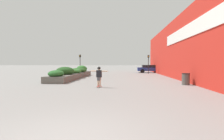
{
  "coord_description": "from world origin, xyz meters",
  "views": [
    {
      "loc": [
        1.36,
        -3.86,
        1.76
      ],
      "look_at": [
        -0.32,
        18.8,
        0.89
      ],
      "focal_mm": 28.0,
      "sensor_mm": 36.0,
      "label": 1
    }
  ],
  "objects_px": {
    "traffic_light_left": "(80,61)",
    "traffic_light_right": "(148,61)",
    "skateboard": "(99,86)",
    "car_center_left": "(197,68)",
    "skateboarder": "(99,74)",
    "trash_bin": "(186,79)",
    "car_leftmost": "(149,69)"
  },
  "relations": [
    {
      "from": "car_center_left",
      "to": "skateboard",
      "type": "bearing_deg",
      "value": -34.4
    },
    {
      "from": "car_center_left",
      "to": "traffic_light_right",
      "type": "relative_size",
      "value": 1.42
    },
    {
      "from": "car_leftmost",
      "to": "traffic_light_right",
      "type": "relative_size",
      "value": 1.43
    },
    {
      "from": "trash_bin",
      "to": "skateboard",
      "type": "bearing_deg",
      "value": -163.38
    },
    {
      "from": "skateboard",
      "to": "skateboarder",
      "type": "relative_size",
      "value": 0.44
    },
    {
      "from": "skateboarder",
      "to": "car_center_left",
      "type": "height_order",
      "value": "skateboarder"
    },
    {
      "from": "skateboard",
      "to": "traffic_light_left",
      "type": "height_order",
      "value": "traffic_light_left"
    },
    {
      "from": "traffic_light_left",
      "to": "trash_bin",
      "type": "bearing_deg",
      "value": -49.33
    },
    {
      "from": "skateboarder",
      "to": "car_leftmost",
      "type": "distance_m",
      "value": 21.56
    },
    {
      "from": "skateboarder",
      "to": "car_leftmost",
      "type": "height_order",
      "value": "skateboarder"
    },
    {
      "from": "traffic_light_right",
      "to": "car_leftmost",
      "type": "bearing_deg",
      "value": 79.05
    },
    {
      "from": "skateboarder",
      "to": "traffic_light_right",
      "type": "distance_m",
      "value": 18.34
    },
    {
      "from": "skateboarder",
      "to": "car_leftmost",
      "type": "bearing_deg",
      "value": 90.41
    },
    {
      "from": "traffic_light_left",
      "to": "traffic_light_right",
      "type": "xyz_separation_m",
      "value": [
        11.63,
        0.59,
        -0.04
      ]
    },
    {
      "from": "skateboarder",
      "to": "traffic_light_left",
      "type": "bearing_deg",
      "value": 126.91
    },
    {
      "from": "trash_bin",
      "to": "traffic_light_right",
      "type": "relative_size",
      "value": 0.3
    },
    {
      "from": "skateboarder",
      "to": "trash_bin",
      "type": "relative_size",
      "value": 1.52
    },
    {
      "from": "trash_bin",
      "to": "car_leftmost",
      "type": "relative_size",
      "value": 0.21
    },
    {
      "from": "car_leftmost",
      "to": "traffic_light_right",
      "type": "height_order",
      "value": "traffic_light_right"
    },
    {
      "from": "skateboard",
      "to": "traffic_light_left",
      "type": "xyz_separation_m",
      "value": [
        -5.77,
        16.75,
        2.16
      ]
    },
    {
      "from": "traffic_light_left",
      "to": "car_center_left",
      "type": "bearing_deg",
      "value": 18.75
    },
    {
      "from": "skateboarder",
      "to": "car_center_left",
      "type": "xyz_separation_m",
      "value": [
        16.69,
        24.38,
        -0.2
      ]
    },
    {
      "from": "car_leftmost",
      "to": "traffic_light_right",
      "type": "distance_m",
      "value": 3.57
    },
    {
      "from": "trash_bin",
      "to": "car_leftmost",
      "type": "height_order",
      "value": "car_leftmost"
    },
    {
      "from": "skateboard",
      "to": "car_center_left",
      "type": "relative_size",
      "value": 0.14
    },
    {
      "from": "skateboarder",
      "to": "traffic_light_left",
      "type": "height_order",
      "value": "traffic_light_left"
    },
    {
      "from": "car_leftmost",
      "to": "traffic_light_right",
      "type": "xyz_separation_m",
      "value": [
        -0.62,
        -3.22,
        1.4
      ]
    },
    {
      "from": "trash_bin",
      "to": "car_leftmost",
      "type": "xyz_separation_m",
      "value": [
        -0.38,
        18.52,
        0.31
      ]
    },
    {
      "from": "skateboard",
      "to": "traffic_light_left",
      "type": "bearing_deg",
      "value": 126.91
    },
    {
      "from": "car_leftmost",
      "to": "traffic_light_left",
      "type": "relative_size",
      "value": 1.4
    },
    {
      "from": "car_leftmost",
      "to": "skateboard",
      "type": "bearing_deg",
      "value": -17.49
    },
    {
      "from": "car_leftmost",
      "to": "car_center_left",
      "type": "xyz_separation_m",
      "value": [
        10.21,
        3.82,
        -0.02
      ]
    }
  ]
}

